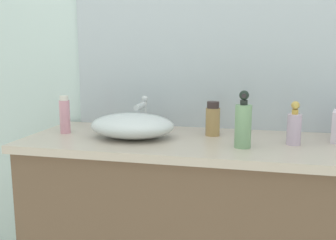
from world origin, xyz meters
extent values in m
cube|color=silver|center=(0.00, 0.73, 1.30)|extent=(6.00, 0.06, 2.60)
cube|color=#BEAD9C|center=(-0.02, 0.42, 0.84)|extent=(1.49, 0.54, 0.03)
cube|color=#B2BCC6|center=(-0.02, 0.69, 1.38)|extent=(1.34, 0.01, 1.05)
ellipsoid|color=silver|center=(-0.32, 0.40, 0.90)|extent=(0.35, 0.27, 0.10)
cylinder|color=silver|center=(-0.32, 0.57, 0.92)|extent=(0.03, 0.03, 0.13)
cylinder|color=silver|center=(-0.32, 0.51, 0.97)|extent=(0.02, 0.11, 0.02)
sphere|color=silver|center=(-0.32, 0.58, 0.99)|extent=(0.03, 0.03, 0.03)
cylinder|color=#7AA375|center=(0.13, 0.33, 0.93)|extent=(0.06, 0.06, 0.16)
cylinder|color=#232824|center=(0.13, 0.33, 1.02)|extent=(0.03, 0.03, 0.02)
sphere|color=black|center=(0.13, 0.33, 1.05)|extent=(0.04, 0.04, 0.04)
cylinder|color=#282225|center=(0.13, 0.32, 1.05)|extent=(0.02, 0.02, 0.02)
cylinder|color=pink|center=(-0.64, 0.42, 0.92)|extent=(0.05, 0.05, 0.14)
cylinder|color=silver|center=(-0.64, 0.42, 1.01)|extent=(0.04, 0.04, 0.02)
cylinder|color=#A5804C|center=(0.00, 0.52, 0.91)|extent=(0.06, 0.06, 0.12)
cylinder|color=#352827|center=(0.00, 0.52, 0.98)|extent=(0.05, 0.05, 0.03)
cylinder|color=#C9AECA|center=(0.32, 0.42, 0.91)|extent=(0.05, 0.05, 0.12)
cylinder|color=gold|center=(0.32, 0.42, 0.98)|extent=(0.02, 0.02, 0.02)
sphere|color=gold|center=(0.32, 0.42, 1.00)|extent=(0.03, 0.03, 0.03)
cylinder|color=#D4B251|center=(0.32, 0.41, 1.00)|extent=(0.01, 0.02, 0.01)
camera|label=1|loc=(0.18, -1.08, 1.20)|focal=40.99mm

